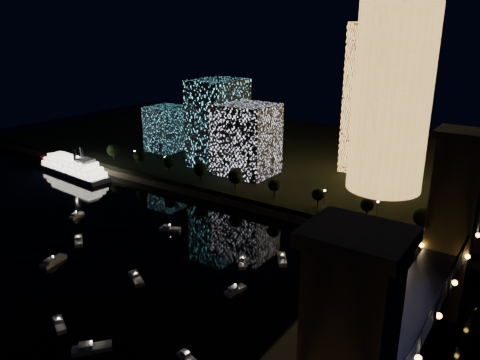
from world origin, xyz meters
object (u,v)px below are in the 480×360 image
Objects in this scene: tower_rectangular at (373,99)px; truss_bridge at (391,352)px; tower_cylindrical at (393,88)px; riverboat at (71,167)px.

truss_bridge is at bearing -68.49° from tower_rectangular.
tower_cylindrical is at bearing -55.79° from tower_rectangular.
tower_rectangular is at bearing 31.59° from riverboat.
tower_rectangular is at bearing 111.51° from truss_bridge.
truss_bridge is 198.00m from riverboat.
tower_cylindrical is at bearing 108.74° from truss_bridge.
tower_rectangular is at bearing 124.21° from tower_cylindrical.
tower_cylindrical is 0.33× the size of truss_bridge.
tower_cylindrical is 1.65× the size of riverboat.
tower_rectangular is 0.26× the size of truss_bridge.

